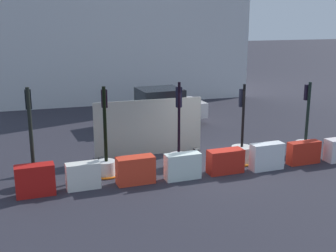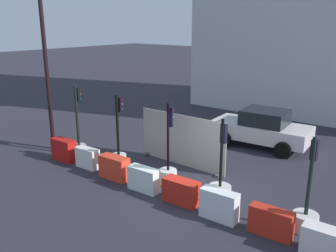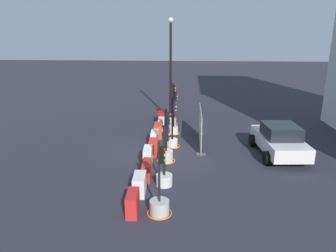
# 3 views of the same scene
# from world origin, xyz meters

# --- Properties ---
(ground_plane) EXTENTS (120.00, 120.00, 0.00)m
(ground_plane) POSITION_xyz_m (0.00, 0.00, 0.00)
(ground_plane) COLOR #2B2A33
(traffic_light_0) EXTENTS (0.82, 0.82, 2.96)m
(traffic_light_0) POSITION_xyz_m (-5.79, -0.12, 0.55)
(traffic_light_0) COLOR #B1A5A6
(traffic_light_0) RESTS_ON ground_plane
(traffic_light_1) EXTENTS (0.81, 0.81, 2.84)m
(traffic_light_1) POSITION_xyz_m (-3.60, 0.08, 0.49)
(traffic_light_1) COLOR silver
(traffic_light_1) RESTS_ON ground_plane
(traffic_light_2) EXTENTS (0.90, 0.90, 2.85)m
(traffic_light_2) POSITION_xyz_m (-1.18, 0.13, 0.44)
(traffic_light_2) COLOR silver
(traffic_light_2) RESTS_ON ground_plane
(traffic_light_3) EXTENTS (0.93, 0.93, 2.71)m
(traffic_light_3) POSITION_xyz_m (1.02, -0.06, 0.40)
(traffic_light_3) COLOR beige
(traffic_light_3) RESTS_ON ground_plane
(traffic_light_4) EXTENTS (0.69, 0.69, 2.65)m
(traffic_light_4) POSITION_xyz_m (3.61, 0.05, 0.49)
(traffic_light_4) COLOR silver
(traffic_light_4) RESTS_ON ground_plane
(construction_barrier_0) EXTENTS (1.09, 0.48, 0.90)m
(construction_barrier_0) POSITION_xyz_m (-5.76, -0.90, 0.45)
(construction_barrier_0) COLOR red
(construction_barrier_0) RESTS_ON ground_plane
(construction_barrier_1) EXTENTS (0.99, 0.44, 0.78)m
(construction_barrier_1) POSITION_xyz_m (-4.42, -0.79, 0.39)
(construction_barrier_1) COLOR white
(construction_barrier_1) RESTS_ON ground_plane
(construction_barrier_2) EXTENTS (1.16, 0.53, 0.83)m
(construction_barrier_2) POSITION_xyz_m (-2.88, -0.84, 0.42)
(construction_barrier_2) COLOR red
(construction_barrier_2) RESTS_ON ground_plane
(construction_barrier_3) EXTENTS (1.12, 0.46, 0.81)m
(construction_barrier_3) POSITION_xyz_m (-1.40, -0.91, 0.41)
(construction_barrier_3) COLOR white
(construction_barrier_3) RESTS_ON ground_plane
(construction_barrier_4) EXTENTS (1.17, 0.53, 0.76)m
(construction_barrier_4) POSITION_xyz_m (0.07, -0.81, 0.38)
(construction_barrier_4) COLOR red
(construction_barrier_4) RESTS_ON ground_plane
(construction_barrier_5) EXTENTS (1.11, 0.45, 0.88)m
(construction_barrier_5) POSITION_xyz_m (1.50, -0.92, 0.44)
(construction_barrier_5) COLOR silver
(construction_barrier_5) RESTS_ON ground_plane
(construction_barrier_6) EXTENTS (1.16, 0.42, 0.77)m
(construction_barrier_6) POSITION_xyz_m (2.99, -0.78, 0.39)
(construction_barrier_6) COLOR red
(construction_barrier_6) RESTS_ON ground_plane
(construction_barrier_7) EXTENTS (1.09, 0.52, 0.79)m
(construction_barrier_7) POSITION_xyz_m (4.38, -0.88, 0.39)
(construction_barrier_7) COLOR silver
(construction_barrier_7) RESTS_ON ground_plane
(car_white_van) EXTENTS (4.43, 2.53, 1.68)m
(car_white_van) POSITION_xyz_m (-0.31, 5.80, 0.83)
(car_white_van) COLOR silver
(car_white_van) RESTS_ON ground_plane
(street_lamp_post) EXTENTS (0.36, 0.36, 7.26)m
(street_lamp_post) POSITION_xyz_m (-7.32, -0.34, 4.14)
(street_lamp_post) COLOR black
(street_lamp_post) RESTS_ON ground_plane
(site_fence_panel) EXTENTS (3.94, 0.50, 2.02)m
(site_fence_panel) POSITION_xyz_m (-1.78, 1.71, 0.97)
(site_fence_panel) COLOR #A2A59B
(site_fence_panel) RESTS_ON ground_plane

